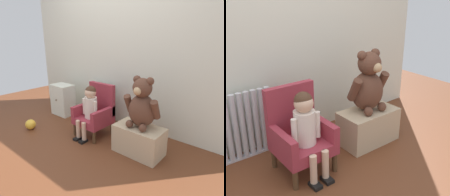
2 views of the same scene
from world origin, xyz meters
The scene contains 9 objects.
ground_plane centered at (0.00, 0.00, 0.00)m, with size 6.00×6.00×0.00m, color brown.
back_wall centered at (0.00, 1.14, 1.20)m, with size 3.80×0.05×2.40m, color silver.
radiator centered at (-0.26, 1.02, 0.30)m, with size 0.50×0.05×0.61m.
small_dresser centered at (-0.92, 0.76, 0.26)m, with size 0.38×0.28×0.53m.
child_armchair centered at (0.02, 0.60, 0.31)m, with size 0.43×0.42×0.70m.
child_figure centered at (0.02, 0.49, 0.45)m, with size 0.25×0.35×0.70m.
low_bench centered at (0.75, 0.55, 0.17)m, with size 0.56×0.32×0.33m, color tan.
large_teddy_bear centered at (0.76, 0.58, 0.58)m, with size 0.42×0.29×0.58m.
toy_ball centered at (-0.80, 0.07, 0.07)m, with size 0.15×0.15×0.15m, color yellow.
Camera 1 is at (1.83, -1.23, 1.31)m, focal length 32.00 mm.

